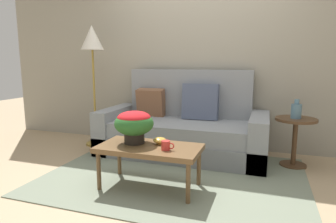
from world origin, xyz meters
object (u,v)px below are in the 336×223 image
at_px(table_vase, 296,111).
at_px(coffee_mug, 166,145).
at_px(potted_plant, 134,123).
at_px(couch, 183,129).
at_px(snack_bowl, 160,140).
at_px(coffee_table, 149,150).
at_px(side_table, 295,133).
at_px(floor_lamp, 92,47).

bearing_deg(table_vase, coffee_mug, -135.24).
bearing_deg(potted_plant, coffee_mug, -17.30).
xyz_separation_m(couch, snack_bowl, (0.07, -1.06, 0.13)).
bearing_deg(coffee_table, table_vase, 38.57).
bearing_deg(coffee_mug, snack_bowl, 126.52).
distance_m(potted_plant, snack_bowl, 0.30).
bearing_deg(side_table, floor_lamp, 178.90).
relative_size(couch, snack_bowl, 16.64).
bearing_deg(couch, snack_bowl, -86.42).
height_order(potted_plant, coffee_mug, potted_plant).
distance_m(coffee_mug, table_vase, 1.64).
bearing_deg(floor_lamp, couch, 0.53).
xyz_separation_m(side_table, table_vase, (-0.01, -0.02, 0.26)).
distance_m(couch, coffee_mug, 1.24).
relative_size(couch, floor_lamp, 1.25).
distance_m(coffee_table, side_table, 1.74).
height_order(side_table, snack_bowl, side_table).
bearing_deg(coffee_table, side_table, 38.82).
relative_size(potted_plant, coffee_mug, 3.12).
bearing_deg(coffee_mug, coffee_table, 159.35).
bearing_deg(table_vase, couch, 176.63).
distance_m(couch, snack_bowl, 1.07).
height_order(coffee_table, coffee_mug, coffee_mug).
distance_m(coffee_table, coffee_mug, 0.22).
bearing_deg(coffee_mug, couch, 98.68).
distance_m(floor_lamp, coffee_mug, 2.15).
distance_m(couch, coffee_table, 1.15).
xyz_separation_m(floor_lamp, coffee_mug, (1.51, -1.21, -0.94)).
xyz_separation_m(couch, potted_plant, (-0.18, -1.11, 0.29)).
bearing_deg(floor_lamp, potted_plant, -43.90).
distance_m(floor_lamp, snack_bowl, 1.98).
distance_m(coffee_table, table_vase, 1.74).
distance_m(coffee_table, floor_lamp, 2.02).
relative_size(floor_lamp, potted_plant, 4.48).
distance_m(side_table, snack_bowl, 1.63).
bearing_deg(snack_bowl, potted_plant, -168.73).
bearing_deg(snack_bowl, couch, 93.58).
distance_m(side_table, table_vase, 0.27).
distance_m(couch, table_vase, 1.38).
relative_size(coffee_table, table_vase, 4.43).
xyz_separation_m(potted_plant, table_vase, (1.52, 1.03, 0.04)).
distance_m(coffee_table, snack_bowl, 0.14).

